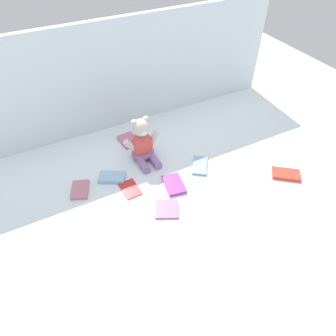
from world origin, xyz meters
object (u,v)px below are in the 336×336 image
(book_case_4, at_px, (174,184))
(book_case_7, at_px, (112,177))
(book_case_2, at_px, (200,166))
(book_case_3, at_px, (80,190))
(book_case_1, at_px, (130,189))
(book_case_0, at_px, (167,209))
(book_case_5, at_px, (129,140))
(book_case_6, at_px, (286,174))
(teddy_bear, at_px, (143,144))

(book_case_4, height_order, book_case_7, book_case_7)
(book_case_2, distance_m, book_case_3, 0.57)
(book_case_1, relative_size, book_case_2, 0.90)
(book_case_0, relative_size, book_case_1, 0.89)
(book_case_2, bearing_deg, book_case_3, -155.76)
(book_case_5, bearing_deg, book_case_7, 46.64)
(book_case_2, bearing_deg, book_case_0, -113.04)
(book_case_0, bearing_deg, book_case_4, -14.06)
(book_case_4, relative_size, book_case_5, 1.10)
(book_case_3, bearing_deg, book_case_0, 159.20)
(book_case_2, distance_m, book_case_6, 0.41)
(book_case_7, bearing_deg, book_case_6, 93.45)
(teddy_bear, height_order, book_case_2, teddy_bear)
(book_case_2, distance_m, book_case_7, 0.42)
(book_case_5, relative_size, book_case_6, 0.88)
(book_case_1, bearing_deg, book_case_5, 67.02)
(book_case_1, distance_m, book_case_5, 0.35)
(teddy_bear, xyz_separation_m, book_case_4, (0.05, -0.24, -0.08))
(book_case_7, bearing_deg, book_case_3, -58.19)
(teddy_bear, relative_size, book_case_1, 2.08)
(book_case_0, bearing_deg, teddy_bear, 18.52)
(book_case_2, height_order, book_case_4, book_case_4)
(book_case_0, height_order, book_case_2, book_case_2)
(book_case_0, bearing_deg, book_case_6, -70.78)
(book_case_4, bearing_deg, book_case_6, -10.33)
(book_case_0, relative_size, book_case_4, 0.79)
(book_case_5, bearing_deg, book_case_0, 80.91)
(teddy_bear, xyz_separation_m, book_case_6, (0.55, -0.42, -0.08))
(book_case_1, bearing_deg, teddy_bear, 47.95)
(teddy_bear, relative_size, book_case_0, 2.33)
(book_case_0, xyz_separation_m, book_case_3, (-0.30, 0.27, 0.00))
(book_case_3, distance_m, book_case_7, 0.15)
(teddy_bear, height_order, book_case_3, teddy_bear)
(book_case_7, bearing_deg, book_case_5, 171.43)
(book_case_0, xyz_separation_m, book_case_1, (-0.09, 0.18, -0.00))
(book_case_1, bearing_deg, book_case_0, -64.51)
(teddy_bear, height_order, book_case_0, teddy_bear)
(book_case_7, bearing_deg, book_case_0, 56.16)
(book_case_3, bearing_deg, book_case_4, 179.15)
(book_case_0, height_order, book_case_6, book_case_6)
(teddy_bear, height_order, book_case_5, teddy_bear)
(book_case_6, height_order, book_case_7, book_case_7)
(book_case_0, relative_size, book_case_7, 0.82)
(teddy_bear, bearing_deg, book_case_1, -130.58)
(book_case_6, bearing_deg, book_case_0, 120.77)
(book_case_1, distance_m, book_case_4, 0.20)
(book_case_3, relative_size, book_case_7, 0.89)
(book_case_0, xyz_separation_m, book_case_7, (-0.14, 0.28, 0.00))
(teddy_bear, distance_m, book_case_5, 0.17)
(teddy_bear, bearing_deg, book_case_0, -98.37)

